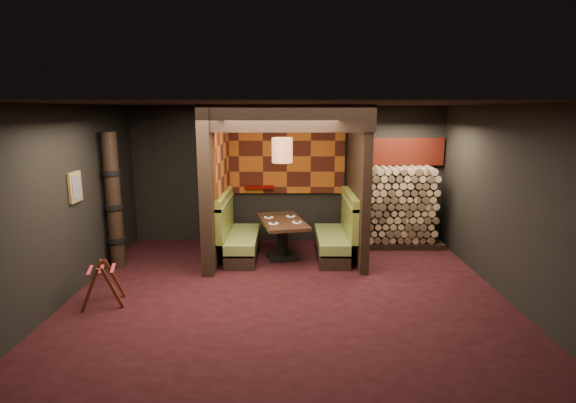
{
  "coord_description": "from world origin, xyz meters",
  "views": [
    {
      "loc": [
        0.01,
        -6.58,
        2.77
      ],
      "look_at": [
        0.0,
        1.3,
        1.15
      ],
      "focal_mm": 28.0,
      "sensor_mm": 36.0,
      "label": 1
    }
  ],
  "objects_px": {
    "luggage_rack": "(103,283)",
    "firewood_stack": "(400,207)",
    "totem_column": "(114,202)",
    "dining_table": "(282,232)",
    "booth_bench_left": "(238,236)",
    "booth_bench_right": "(337,236)",
    "pendant_lamp": "(282,150)"
  },
  "relations": [
    {
      "from": "pendant_lamp",
      "to": "luggage_rack",
      "type": "height_order",
      "value": "pendant_lamp"
    },
    {
      "from": "pendant_lamp",
      "to": "booth_bench_right",
      "type": "bearing_deg",
      "value": 6.02
    },
    {
      "from": "booth_bench_left",
      "to": "dining_table",
      "type": "distance_m",
      "value": 0.86
    },
    {
      "from": "dining_table",
      "to": "pendant_lamp",
      "type": "height_order",
      "value": "pendant_lamp"
    },
    {
      "from": "totem_column",
      "to": "firewood_stack",
      "type": "distance_m",
      "value": 5.49
    },
    {
      "from": "totem_column",
      "to": "booth_bench_left",
      "type": "bearing_deg",
      "value": 14.75
    },
    {
      "from": "booth_bench_right",
      "to": "pendant_lamp",
      "type": "height_order",
      "value": "pendant_lamp"
    },
    {
      "from": "dining_table",
      "to": "pendant_lamp",
      "type": "xyz_separation_m",
      "value": [
        0.0,
        -0.05,
        1.55
      ]
    },
    {
      "from": "totem_column",
      "to": "firewood_stack",
      "type": "height_order",
      "value": "totem_column"
    },
    {
      "from": "booth_bench_left",
      "to": "dining_table",
      "type": "relative_size",
      "value": 1.05
    },
    {
      "from": "booth_bench_right",
      "to": "dining_table",
      "type": "distance_m",
      "value": 1.04
    },
    {
      "from": "booth_bench_right",
      "to": "booth_bench_left",
      "type": "bearing_deg",
      "value": 180.0
    },
    {
      "from": "booth_bench_right",
      "to": "firewood_stack",
      "type": "distance_m",
      "value": 1.58
    },
    {
      "from": "booth_bench_left",
      "to": "totem_column",
      "type": "distance_m",
      "value": 2.3
    },
    {
      "from": "dining_table",
      "to": "pendant_lamp",
      "type": "distance_m",
      "value": 1.55
    },
    {
      "from": "pendant_lamp",
      "to": "totem_column",
      "type": "xyz_separation_m",
      "value": [
        -2.95,
        -0.44,
        -0.86
      ]
    },
    {
      "from": "totem_column",
      "to": "luggage_rack",
      "type": "bearing_deg",
      "value": -76.48
    },
    {
      "from": "dining_table",
      "to": "luggage_rack",
      "type": "bearing_deg",
      "value": -140.67
    },
    {
      "from": "booth_bench_left",
      "to": "pendant_lamp",
      "type": "height_order",
      "value": "pendant_lamp"
    },
    {
      "from": "booth_bench_right",
      "to": "totem_column",
      "type": "height_order",
      "value": "totem_column"
    },
    {
      "from": "booth_bench_right",
      "to": "totem_column",
      "type": "bearing_deg",
      "value": -172.14
    },
    {
      "from": "booth_bench_left",
      "to": "luggage_rack",
      "type": "bearing_deg",
      "value": -128.3
    },
    {
      "from": "firewood_stack",
      "to": "booth_bench_right",
      "type": "bearing_deg",
      "value": -152.65
    },
    {
      "from": "booth_bench_left",
      "to": "dining_table",
      "type": "bearing_deg",
      "value": -3.96
    },
    {
      "from": "booth_bench_left",
      "to": "booth_bench_right",
      "type": "xyz_separation_m",
      "value": [
        1.89,
        0.0,
        0.0
      ]
    },
    {
      "from": "dining_table",
      "to": "totem_column",
      "type": "distance_m",
      "value": 3.06
    },
    {
      "from": "booth_bench_right",
      "to": "luggage_rack",
      "type": "height_order",
      "value": "booth_bench_right"
    },
    {
      "from": "booth_bench_right",
      "to": "pendant_lamp",
      "type": "xyz_separation_m",
      "value": [
        -1.04,
        -0.11,
        1.65
      ]
    },
    {
      "from": "booth_bench_left",
      "to": "booth_bench_right",
      "type": "height_order",
      "value": "same"
    },
    {
      "from": "dining_table",
      "to": "luggage_rack",
      "type": "xyz_separation_m",
      "value": [
        -2.56,
        -2.1,
        -0.18
      ]
    },
    {
      "from": "dining_table",
      "to": "firewood_stack",
      "type": "height_order",
      "value": "firewood_stack"
    },
    {
      "from": "luggage_rack",
      "to": "firewood_stack",
      "type": "height_order",
      "value": "firewood_stack"
    }
  ]
}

